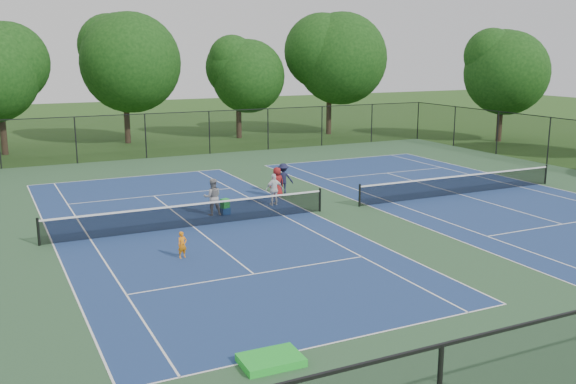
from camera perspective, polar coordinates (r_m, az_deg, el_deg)
name	(u,v)px	position (r m, az deg, el deg)	size (l,w,h in m)	color
ground	(340,209)	(29.50, 4.63, -1.52)	(140.00, 140.00, 0.00)	#234716
court_pad	(340,209)	(29.50, 4.63, -1.51)	(36.00, 36.00, 0.01)	#335B3A
tennis_court_left	(193,225)	(26.69, -8.43, -2.89)	(12.00, 23.83, 1.07)	navy
tennis_court_right	(460,193)	(33.51, 15.00, -0.04)	(12.00, 23.83, 1.07)	navy
perimeter_fence	(340,175)	(29.15, 4.69, 1.54)	(36.08, 36.08, 3.02)	black
tree_back_b	(124,58)	(51.71, -14.41, 11.49)	(7.60, 7.60, 10.03)	#2D2116
tree_back_c	(238,71)	(53.38, -4.46, 10.66)	(6.00, 6.00, 8.40)	#2D2116
tree_back_d	(330,54)	(55.92, 3.72, 12.12)	(7.80, 7.80, 10.37)	#2D2116
tree_side_e	(503,68)	(53.94, 18.60, 10.43)	(6.60, 6.60, 8.87)	#2D2116
child_player	(182,245)	(22.72, -9.38, -4.65)	(0.35, 0.23, 0.95)	orange
instructor	(213,197)	(28.31, -6.72, -0.44)	(0.80, 0.62, 1.65)	gray
bystander_a	(274,189)	(29.99, -1.24, 0.23)	(0.88, 0.37, 1.51)	white
bystander_b	(283,178)	(32.51, -0.42, 1.22)	(0.99, 0.57, 1.54)	#1B1D3C
bystander_c	(277,182)	(31.67, -0.98, 0.88)	(0.73, 0.48, 1.50)	maroon
ball_crate	(225,211)	(28.50, -5.62, -1.71)	(0.40, 0.29, 0.31)	navy
ball_hopper	(225,203)	(28.41, -5.63, -1.01)	(0.34, 0.28, 0.41)	green
green_tarp	(271,360)	(15.31, -1.53, -14.71)	(1.42, 0.99, 0.19)	green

